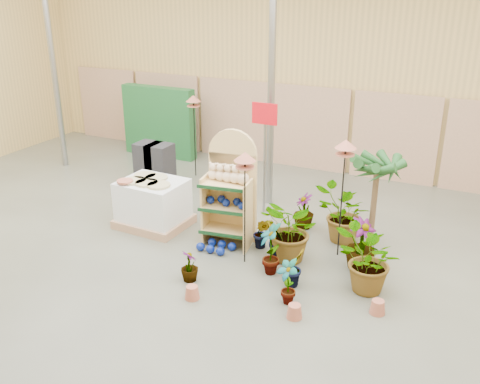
# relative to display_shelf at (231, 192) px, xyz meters

# --- Properties ---
(room) EXTENTS (15.20, 12.10, 4.70)m
(room) POSITION_rel_display_shelf_xyz_m (-0.07, -0.69, 1.29)
(room) COLOR #515346
(room) RESTS_ON ground
(display_shelf) EXTENTS (0.91, 0.65, 2.01)m
(display_shelf) POSITION_rel_display_shelf_xyz_m (0.00, 0.00, 0.00)
(display_shelf) COLOR tan
(display_shelf) RESTS_ON ground
(teddy_bears) EXTENTS (0.75, 0.21, 0.33)m
(teddy_bears) POSITION_rel_display_shelf_xyz_m (0.03, -0.09, 0.36)
(teddy_bears) COLOR beige
(teddy_bears) RESTS_ON display_shelf
(gazing_balls_shelf) EXTENTS (0.74, 0.25, 0.14)m
(gazing_balls_shelf) POSITION_rel_display_shelf_xyz_m (0.00, -0.12, -0.13)
(gazing_balls_shelf) COLOR navy
(gazing_balls_shelf) RESTS_ON display_shelf
(gazing_balls_floor) EXTENTS (0.63, 0.39, 0.15)m
(gazing_balls_floor) POSITION_rel_display_shelf_xyz_m (-0.05, -0.45, -0.84)
(gazing_balls_floor) COLOR navy
(gazing_balls_floor) RESTS_ON ground
(pallet_stack) EXTENTS (1.28, 1.08, 0.92)m
(pallet_stack) POSITION_rel_display_shelf_xyz_m (-1.58, -0.06, -0.48)
(pallet_stack) COLOR tan
(pallet_stack) RESTS_ON ground
(charcoal_planters) EXTENTS (0.80, 0.50, 1.00)m
(charcoal_planters) POSITION_rel_display_shelf_xyz_m (-2.69, 1.62, -0.42)
(charcoal_planters) COLOR black
(charcoal_planters) RESTS_ON ground
(trellis_stock) EXTENTS (2.00, 0.30, 1.80)m
(trellis_stock) POSITION_rel_display_shelf_xyz_m (-3.87, 3.60, -0.02)
(trellis_stock) COLOR #1B5828
(trellis_stock) RESTS_ON ground
(offer_sign) EXTENTS (0.50, 0.08, 2.20)m
(offer_sign) POSITION_rel_display_shelf_xyz_m (0.03, 1.38, 0.65)
(offer_sign) COLOR gray
(offer_sign) RESTS_ON ground
(bird_table_front) EXTENTS (0.34, 0.34, 1.88)m
(bird_table_front) POSITION_rel_display_shelf_xyz_m (0.55, -0.59, 0.83)
(bird_table_front) COLOR black
(bird_table_front) RESTS_ON ground
(bird_table_right) EXTENTS (0.34, 0.34, 2.01)m
(bird_table_right) POSITION_rel_display_shelf_xyz_m (1.85, 0.31, 0.95)
(bird_table_right) COLOR black
(bird_table_right) RESTS_ON ground
(bird_table_back) EXTENTS (0.34, 0.34, 1.90)m
(bird_table_back) POSITION_rel_display_shelf_xyz_m (-2.26, 2.65, 0.85)
(bird_table_back) COLOR black
(bird_table_back) RESTS_ON ground
(palm) EXTENTS (0.70, 0.70, 1.75)m
(palm) POSITION_rel_display_shelf_xyz_m (2.27, 0.84, 0.57)
(palm) COLOR brown
(palm) RESTS_ON ground
(potted_plant_0) EXTENTS (0.48, 0.55, 0.87)m
(potted_plant_0) POSITION_rel_display_shelf_xyz_m (1.06, -0.73, -0.48)
(potted_plant_0) COLOR #1C491C
(potted_plant_0) RESTS_ON ground
(potted_plant_1) EXTENTS (0.44, 0.49, 0.73)m
(potted_plant_1) POSITION_rel_display_shelf_xyz_m (1.01, -0.34, -0.56)
(potted_plant_1) COLOR #1C491C
(potted_plant_1) RESTS_ON ground
(potted_plant_2) EXTENTS (1.28, 1.25, 1.08)m
(potted_plant_2) POSITION_rel_display_shelf_xyz_m (1.22, -0.21, -0.38)
(potted_plant_2) COLOR #1C491C
(potted_plant_2) RESTS_ON ground
(potted_plant_3) EXTENTS (0.63, 0.63, 0.85)m
(potted_plant_3) POSITION_rel_display_shelf_xyz_m (2.29, 0.01, -0.50)
(potted_plant_3) COLOR #1C491C
(potted_plant_3) RESTS_ON ground
(potted_plant_5) EXTENTS (0.33, 0.27, 0.57)m
(potted_plant_5) POSITION_rel_display_shelf_xyz_m (0.61, -0.01, -0.64)
(potted_plant_5) COLOR #1C491C
(potted_plant_5) RESTS_ON ground
(potted_plant_6) EXTENTS (1.16, 1.21, 1.03)m
(potted_plant_6) POSITION_rel_display_shelf_xyz_m (1.78, 0.80, -0.40)
(potted_plant_6) COLOR #1C491C
(potted_plant_6) RESTS_ON ground
(potted_plant_7) EXTENTS (0.38, 0.38, 0.50)m
(potted_plant_7) POSITION_rel_display_shelf_xyz_m (0.04, -1.48, -0.67)
(potted_plant_7) COLOR #1C491C
(potted_plant_7) RESTS_ON ground
(potted_plant_8) EXTENTS (0.44, 0.41, 0.69)m
(potted_plant_8) POSITION_rel_display_shelf_xyz_m (1.61, -1.40, -0.57)
(potted_plant_8) COLOR #1C491C
(potted_plant_8) RESTS_ON ground
(potted_plant_9) EXTENTS (0.41, 0.43, 0.62)m
(potted_plant_9) POSITION_rel_display_shelf_xyz_m (1.52, -0.91, -0.61)
(potted_plant_9) COLOR #1C491C
(potted_plant_9) RESTS_ON ground
(potted_plant_10) EXTENTS (1.15, 1.19, 1.01)m
(potted_plant_10) POSITION_rel_display_shelf_xyz_m (2.55, -0.63, -0.41)
(potted_plant_10) COLOR #1C491C
(potted_plant_10) RESTS_ON ground
(potted_plant_11) EXTENTS (0.53, 0.53, 0.68)m
(potted_plant_11) POSITION_rel_display_shelf_xyz_m (0.98, 1.06, -0.58)
(potted_plant_11) COLOR #1C491C
(potted_plant_11) RESTS_ON ground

